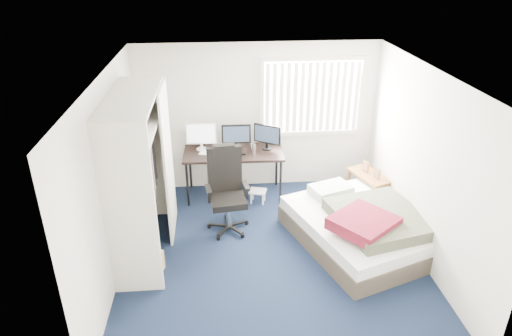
{
  "coord_description": "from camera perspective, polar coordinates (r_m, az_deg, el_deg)",
  "views": [
    {
      "loc": [
        -0.66,
        -5.14,
        3.8
      ],
      "look_at": [
        -0.17,
        0.4,
        1.13
      ],
      "focal_mm": 32.0,
      "sensor_mm": 36.0,
      "label": 1
    }
  ],
  "objects": [
    {
      "name": "closet",
      "position": [
        6.02,
        -14.26,
        0.82
      ],
      "size": [
        0.64,
        1.84,
        2.22
      ],
      "color": "beige",
      "rests_on": "ground"
    },
    {
      "name": "ground",
      "position": [
        6.42,
        1.88,
        -10.63
      ],
      "size": [
        4.2,
        4.2,
        0.0
      ],
      "primitive_type": "plane",
      "color": "black",
      "rests_on": "ground"
    },
    {
      "name": "pine_box",
      "position": [
        6.19,
        -13.5,
        -11.45
      ],
      "size": [
        0.44,
        0.39,
        0.28
      ],
      "primitive_type": "cube",
      "rotation": [
        0.0,
        0.0,
        -0.34
      ],
      "color": "tan",
      "rests_on": "ground"
    },
    {
      "name": "desk",
      "position": [
        7.51,
        -2.83,
        2.28
      ],
      "size": [
        1.65,
        0.8,
        1.26
      ],
      "color": "black",
      "rests_on": "ground"
    },
    {
      "name": "footstool",
      "position": [
        7.53,
        0.23,
        -3.15
      ],
      "size": [
        0.32,
        0.28,
        0.22
      ],
      "color": "white",
      "rests_on": "ground"
    },
    {
      "name": "room_shell",
      "position": [
        5.66,
        2.1,
        1.79
      ],
      "size": [
        4.2,
        4.2,
        4.2
      ],
      "color": "silver",
      "rests_on": "ground"
    },
    {
      "name": "bed",
      "position": [
        6.62,
        12.91,
        -7.19
      ],
      "size": [
        2.09,
        2.39,
        0.66
      ],
      "color": "#41382E",
      "rests_on": "ground"
    },
    {
      "name": "window_assembly",
      "position": [
        7.67,
        7.01,
        8.8
      ],
      "size": [
        1.72,
        0.09,
        1.32
      ],
      "color": "white",
      "rests_on": "ground"
    },
    {
      "name": "nightstand",
      "position": [
        7.62,
        13.96,
        -1.21
      ],
      "size": [
        0.61,
        0.83,
        0.69
      ],
      "color": "brown",
      "rests_on": "ground"
    },
    {
      "name": "office_chair",
      "position": [
        6.74,
        -3.66,
        -3.76
      ],
      "size": [
        0.68,
        0.68,
        1.28
      ],
      "color": "black",
      "rests_on": "ground"
    }
  ]
}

